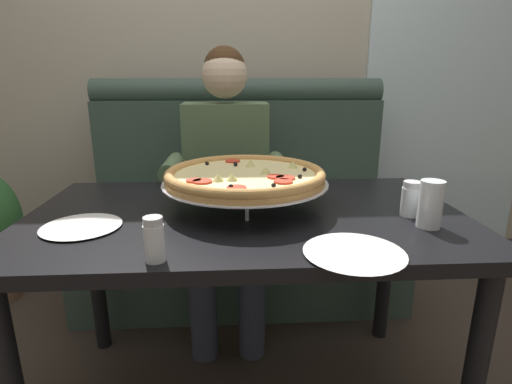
{
  "coord_description": "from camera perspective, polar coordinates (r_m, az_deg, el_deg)",
  "views": [
    {
      "loc": [
        -0.04,
        -1.21,
        1.14
      ],
      "look_at": [
        0.04,
        0.06,
        0.77
      ],
      "focal_mm": 28.03,
      "sensor_mm": 36.0,
      "label": 1
    }
  ],
  "objects": [
    {
      "name": "shaker_pepper_flakes",
      "position": [
        0.96,
        -14.3,
        -7.01
      ],
      "size": [
        0.05,
        0.05,
        0.11
      ],
      "color": "white",
      "rests_on": "dining_table"
    },
    {
      "name": "plate_near_left",
      "position": [
        1.25,
        -23.68,
        -4.27
      ],
      "size": [
        0.22,
        0.22,
        0.02
      ],
      "color": "white",
      "rests_on": "dining_table"
    },
    {
      "name": "plate_near_right",
      "position": [
        1.01,
        13.86,
        -8.09
      ],
      "size": [
        0.25,
        0.25,
        0.02
      ],
      "color": "white",
      "rests_on": "dining_table"
    },
    {
      "name": "patio_chair",
      "position": [
        3.64,
        19.34,
        5.52
      ],
      "size": [
        0.4,
        0.4,
        0.86
      ],
      "color": "black",
      "rests_on": "ground_plane"
    },
    {
      "name": "pizza",
      "position": [
        1.31,
        -1.4,
        2.25
      ],
      "size": [
        0.55,
        0.55,
        0.14
      ],
      "color": "silver",
      "rests_on": "dining_table"
    },
    {
      "name": "shaker_oregano",
      "position": [
        1.32,
        21.22,
        -1.23
      ],
      "size": [
        0.06,
        0.06,
        0.11
      ],
      "color": "white",
      "rests_on": "dining_table"
    },
    {
      "name": "drinking_glass",
      "position": [
        1.24,
        23.62,
        -1.92
      ],
      "size": [
        0.07,
        0.07,
        0.14
      ],
      "color": "silver",
      "rests_on": "dining_table"
    },
    {
      "name": "dining_table",
      "position": [
        1.31,
        -1.4,
        -6.35
      ],
      "size": [
        1.38,
        0.8,
        0.72
      ],
      "color": "black",
      "rests_on": "ground_plane"
    },
    {
      "name": "window_panel",
      "position": [
        2.95,
        26.76,
        19.61
      ],
      "size": [
        1.1,
        0.02,
        2.8
      ],
      "primitive_type": "cube",
      "color": "white",
      "rests_on": "ground_plane"
    },
    {
      "name": "booth_bench",
      "position": [
        2.21,
        -2.19,
        -3.43
      ],
      "size": [
        1.64,
        0.78,
        1.13
      ],
      "color": "#384C42",
      "rests_on": "ground_plane"
    },
    {
      "name": "back_wall_with_window",
      "position": [
        2.67,
        -2.75,
        21.75
      ],
      "size": [
        6.0,
        0.12,
        2.8
      ],
      "primitive_type": "cube",
      "color": "#BCB29E",
      "rests_on": "ground_plane"
    },
    {
      "name": "diner_main",
      "position": [
        1.87,
        -4.27,
        2.81
      ],
      "size": [
        0.54,
        0.64,
        1.27
      ],
      "color": "#2D3342",
      "rests_on": "ground_plane"
    }
  ]
}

